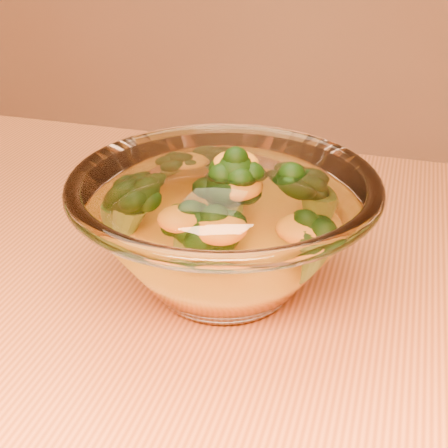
# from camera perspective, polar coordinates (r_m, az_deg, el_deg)

# --- Properties ---
(table) EXTENTS (1.20, 0.80, 0.75)m
(table) POSITION_cam_1_polar(r_m,az_deg,el_deg) (0.53, -6.61, -18.40)
(table) COLOR #BA6437
(table) RESTS_ON ground
(glass_bowl) EXTENTS (0.24, 0.24, 0.10)m
(glass_bowl) POSITION_cam_1_polar(r_m,az_deg,el_deg) (0.48, 0.00, -0.53)
(glass_bowl) COLOR white
(glass_bowl) RESTS_ON table
(cheese_sauce) EXTENTS (0.14, 0.14, 0.04)m
(cheese_sauce) POSITION_cam_1_polar(r_m,az_deg,el_deg) (0.50, -0.00, -2.77)
(cheese_sauce) COLOR orange
(cheese_sauce) RESTS_ON glass_bowl
(broccoli_heap) EXTENTS (0.16, 0.15, 0.08)m
(broccoli_heap) POSITION_cam_1_polar(r_m,az_deg,el_deg) (0.49, -0.25, 1.83)
(broccoli_heap) COLOR black
(broccoli_heap) RESTS_ON cheese_sauce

